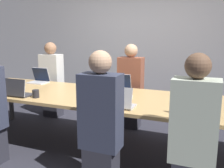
% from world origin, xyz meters
% --- Properties ---
extents(ground_plane, '(24.00, 24.00, 0.00)m').
position_xyz_m(ground_plane, '(0.00, 0.00, 0.00)').
color(ground_plane, '#2D2D38').
extents(curtain_wall, '(12.00, 0.06, 2.80)m').
position_xyz_m(curtain_wall, '(0.00, 2.03, 1.40)').
color(curtain_wall, '#ADADB2').
rests_on(curtain_wall, ground_plane).
extents(conference_table, '(4.35, 1.24, 0.75)m').
position_xyz_m(conference_table, '(0.00, 0.00, 0.70)').
color(conference_table, tan).
rests_on(conference_table, ground_plane).
extents(laptop_near_left, '(0.35, 0.24, 0.24)m').
position_xyz_m(laptop_near_left, '(-0.98, -0.46, 0.82)').
color(laptop_near_left, '#333338').
rests_on(laptop_near_left, conference_table).
extents(cup_near_left, '(0.09, 0.09, 0.10)m').
position_xyz_m(cup_near_left, '(-0.70, -0.43, 0.80)').
color(cup_near_left, '#232328').
rests_on(cup_near_left, conference_table).
extents(laptop_near_right, '(0.32, 0.28, 0.28)m').
position_xyz_m(laptop_near_right, '(1.32, -0.41, 0.83)').
color(laptop_near_right, silver).
rests_on(laptop_near_right, conference_table).
extents(person_near_right, '(0.40, 0.24, 1.42)m').
position_xyz_m(person_near_right, '(1.31, -0.82, 0.69)').
color(person_near_right, '#2D2D38').
rests_on(person_near_right, ground_plane).
extents(laptop_far_left, '(0.31, 0.26, 0.26)m').
position_xyz_m(laptop_far_left, '(-1.32, 0.44, 0.82)').
color(laptop_far_left, silver).
rests_on(laptop_far_left, conference_table).
extents(person_far_left, '(0.40, 0.24, 1.42)m').
position_xyz_m(person_far_left, '(-1.41, 0.91, 0.70)').
color(person_far_left, '#2D2D38').
rests_on(person_far_left, ground_plane).
extents(laptop_far_center, '(0.34, 0.23, 0.23)m').
position_xyz_m(laptop_far_center, '(0.14, 0.43, 0.82)').
color(laptop_far_center, silver).
rests_on(laptop_far_center, conference_table).
extents(person_far_center, '(0.40, 0.24, 1.42)m').
position_xyz_m(person_far_center, '(0.18, 0.89, 0.69)').
color(person_far_center, '#2D2D38').
rests_on(person_far_center, ground_plane).
extents(bottle_far_center, '(0.06, 0.06, 0.28)m').
position_xyz_m(bottle_far_center, '(-0.15, 0.33, 0.87)').
color(bottle_far_center, green).
rests_on(bottle_far_center, conference_table).
extents(laptop_near_midright, '(0.31, 0.24, 0.25)m').
position_xyz_m(laptop_near_midright, '(0.48, -0.45, 0.82)').
color(laptop_near_midright, '#B7B7BC').
rests_on(laptop_near_midright, conference_table).
extents(person_near_midright, '(0.40, 0.24, 1.42)m').
position_xyz_m(person_near_midright, '(0.44, -0.88, 0.69)').
color(person_near_midright, '#2D2D38').
rests_on(person_near_midright, ground_plane).
extents(bottle_near_midright, '(0.06, 0.06, 0.24)m').
position_xyz_m(bottle_near_midright, '(0.25, -0.33, 0.85)').
color(bottle_near_midright, black).
rests_on(bottle_near_midright, conference_table).
extents(stapler, '(0.07, 0.15, 0.05)m').
position_xyz_m(stapler, '(-0.01, -0.12, 0.77)').
color(stapler, black).
rests_on(stapler, conference_table).
extents(notebook, '(0.21, 0.18, 0.02)m').
position_xyz_m(notebook, '(0.39, 0.01, 0.76)').
color(notebook, silver).
rests_on(notebook, conference_table).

